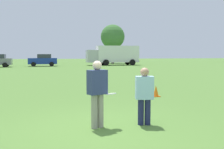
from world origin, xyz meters
TOP-DOWN VIEW (x-y plane):
  - ground_plane at (0.00, 0.00)m, footprint 187.22×187.22m
  - player_thrower at (-0.07, 0.03)m, footprint 0.53×0.42m
  - player_defender at (1.17, 0.02)m, footprint 0.50×0.35m
  - frisbee at (0.28, 0.01)m, footprint 0.27×0.27m
  - traffic_cone at (3.30, 4.24)m, footprint 0.32×0.32m
  - parked_car_mid_right at (-1.96, 34.82)m, footprint 4.21×2.23m
  - box_truck at (9.32, 35.99)m, footprint 8.51×3.04m
  - tree_east_birch at (11.02, 43.54)m, footprint 4.62×4.62m

SIDE VIEW (x-z plane):
  - ground_plane at x=0.00m, z-range 0.00..0.00m
  - traffic_cone at x=3.30m, z-range -0.01..0.47m
  - player_defender at x=1.17m, z-range 0.09..1.59m
  - frisbee at x=0.28m, z-range 0.81..0.89m
  - parked_car_mid_right at x=-1.96m, z-range 0.01..1.83m
  - player_thrower at x=-0.07m, z-range 0.11..1.80m
  - box_truck at x=9.32m, z-range 0.16..3.34m
  - tree_east_birch at x=11.02m, z-range 1.41..8.91m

